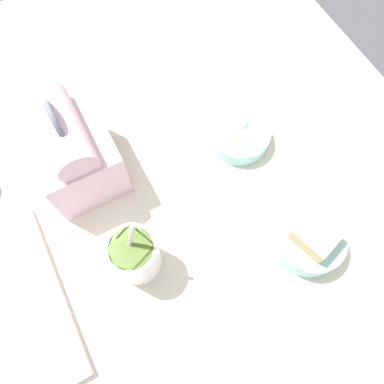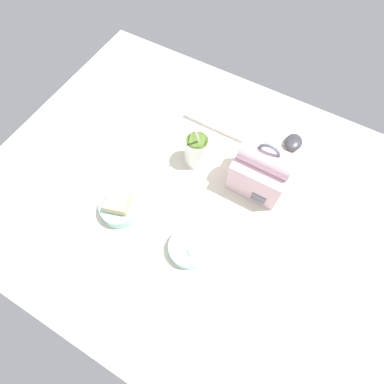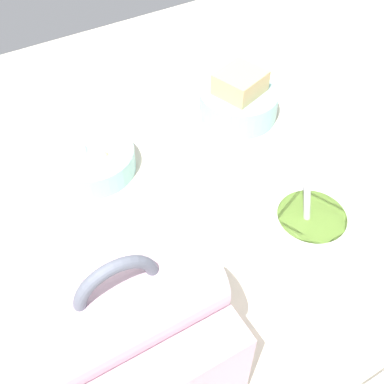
{
  "view_description": "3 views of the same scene",
  "coord_description": "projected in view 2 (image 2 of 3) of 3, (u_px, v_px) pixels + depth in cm",
  "views": [
    {
      "loc": [
        -23.31,
        9.75,
        70.23
      ],
      "look_at": [
        0.01,
        -2.46,
        7.0
      ],
      "focal_mm": 35.0,
      "sensor_mm": 36.0,
      "label": 1
    },
    {
      "loc": [
        20.61,
        -38.53,
        90.67
      ],
      "look_at": [
        0.01,
        -2.46,
        7.0
      ],
      "focal_mm": 28.0,
      "sensor_mm": 36.0,
      "label": 2
    },
    {
      "loc": [
        20.69,
        32.54,
        51.54
      ],
      "look_at": [
        0.01,
        -2.46,
        7.0
      ],
      "focal_mm": 45.0,
      "sensor_mm": 36.0,
      "label": 3
    }
  ],
  "objects": [
    {
      "name": "bento_bowl_sandwich",
      "position": [
        120.0,
        207.0,
        0.93
      ],
      "size": [
        12.47,
        12.47,
        7.98
      ],
      "color": "#93D1CC",
      "rests_on": "desk_surface"
    },
    {
      "name": "soup_cup",
      "position": [
        197.0,
        150.0,
        0.99
      ],
      "size": [
        8.23,
        8.23,
        18.64
      ],
      "color": "white",
      "rests_on": "desk_surface"
    },
    {
      "name": "bento_bowl_snacks",
      "position": [
        189.0,
        248.0,
        0.89
      ],
      "size": [
        12.27,
        12.27,
        5.16
      ],
      "color": "#93D1CC",
      "rests_on": "desk_surface"
    },
    {
      "name": "keyboard",
      "position": [
        231.0,
        120.0,
        1.11
      ],
      "size": [
        32.46,
        13.02,
        2.1
      ],
      "color": "silver",
      "rests_on": "desk_surface"
    },
    {
      "name": "desk_surface",
      "position": [
        196.0,
        194.0,
        1.0
      ],
      "size": [
        140.0,
        110.0,
        2.0
      ],
      "color": "beige",
      "rests_on": "ground"
    },
    {
      "name": "computer_mouse",
      "position": [
        293.0,
        142.0,
        1.06
      ],
      "size": [
        6.05,
        7.66,
        3.02
      ],
      "color": "#333338",
      "rests_on": "desk_surface"
    },
    {
      "name": "lunch_bag",
      "position": [
        262.0,
        170.0,
        0.93
      ],
      "size": [
        16.96,
        14.03,
        21.52
      ],
      "color": "beige",
      "rests_on": "desk_surface"
    }
  ]
}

